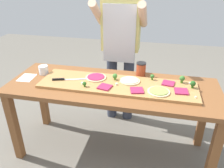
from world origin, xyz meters
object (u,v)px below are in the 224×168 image
object	(u,v)px
broccoli_floret_front_mid	(115,76)
flour_cup	(44,70)
cheese_crumble_c	(117,84)
recipe_note	(27,78)
pizza_whole_cheese_artichoke	(130,81)
cheese_crumble_a	(190,83)
cheese_crumble_b	(196,97)
pizza_slice_near_left	(137,90)
broccoli_floret_back_mid	(193,84)
chefs_knife	(65,79)
cook_center	(121,41)
pizza_whole_pesto_green	(159,91)
cheese_crumble_d	(82,83)
broccoli_floret_front_left	(182,79)
pizza_slice_far_left	(105,87)
sauce_jar	(141,70)
broccoli_floret_back_right	(84,84)
prep_table	(112,95)
pizza_slice_far_right	(181,91)
pizza_whole_beet_magenta	(96,77)
broccoli_floret_center_left	(152,77)
pizza_slice_center	(168,83)

from	to	relation	value
broccoli_floret_front_mid	flour_cup	bearing A→B (deg)	177.89
cheese_crumble_c	recipe_note	xyz separation A→B (m)	(-0.88, 0.01, -0.03)
cheese_crumble_c	pizza_whole_cheese_artichoke	bearing A→B (deg)	42.38
cheese_crumble_a	cheese_crumble_b	distance (m)	0.24
pizza_slice_near_left	cheese_crumble_a	bearing A→B (deg)	27.44
broccoli_floret_back_mid	flour_cup	size ratio (longest dim) A/B	0.71
chefs_knife	cook_center	world-z (taller)	cook_center
pizza_whole_pesto_green	cheese_crumble_d	bearing A→B (deg)	179.41
broccoli_floret_front_left	cheese_crumble_a	bearing A→B (deg)	-6.36
pizza_slice_far_left	cheese_crumble_b	distance (m)	0.74
broccoli_floret_front_mid	flour_cup	world-z (taller)	flour_cup
sauce_jar	cheese_crumble_d	bearing A→B (deg)	-147.34
flour_cup	sauce_jar	bearing A→B (deg)	8.32
cheese_crumble_d	sauce_jar	world-z (taller)	sauce_jar
pizza_whole_pesto_green	cheese_crumble_c	xyz separation A→B (m)	(-0.36, 0.05, 0.00)
pizza_slice_near_left	cheese_crumble_b	world-z (taller)	same
chefs_knife	broccoli_floret_front_left	size ratio (longest dim) A/B	4.57
broccoli_floret_back_right	broccoli_floret_front_left	bearing A→B (deg)	17.20
prep_table	pizza_whole_cheese_artichoke	xyz separation A→B (m)	(0.15, 0.06, 0.13)
pizza_slice_far_right	cheese_crumble_b	distance (m)	0.13
pizza_whole_beet_magenta	broccoli_floret_center_left	size ratio (longest dim) A/B	3.61
pizza_slice_far_left	broccoli_floret_front_left	bearing A→B (deg)	19.83
pizza_slice_far_left	broccoli_floret_back_right	xyz separation A→B (m)	(-0.17, -0.02, 0.02)
pizza_slice_near_left	cheese_crumble_b	bearing A→B (deg)	-1.68
pizza_slice_center	recipe_note	bearing A→B (deg)	-175.34
broccoli_floret_back_mid	cheese_crumble_c	bearing A→B (deg)	-172.62
broccoli_floret_front_left	flour_cup	bearing A→B (deg)	-178.28
broccoli_floret_center_left	pizza_whole_pesto_green	bearing A→B (deg)	-73.38
cook_center	broccoli_floret_back_right	bearing A→B (deg)	-103.87
pizza_whole_beet_magenta	cheese_crumble_a	distance (m)	0.84
broccoli_floret_back_right	cheese_crumble_d	xyz separation A→B (m)	(-0.04, 0.04, -0.02)
pizza_whole_beet_magenta	flour_cup	bearing A→B (deg)	177.10
cheese_crumble_a	cheese_crumble_c	distance (m)	0.65
broccoli_floret_center_left	cheese_crumble_b	bearing A→B (deg)	-35.67
broccoli_floret_back_mid	recipe_note	bearing A→B (deg)	-177.18
broccoli_floret_center_left	cheese_crumble_a	world-z (taller)	broccoli_floret_center_left
broccoli_floret_front_left	recipe_note	distance (m)	1.45
chefs_knife	pizza_slice_far_right	xyz separation A→B (m)	(1.03, -0.01, 0.00)
recipe_note	broccoli_floret_center_left	bearing A→B (deg)	7.77
broccoli_floret_front_mid	cheese_crumble_a	world-z (taller)	broccoli_floret_front_mid
pizza_whole_beet_magenta	broccoli_floret_center_left	xyz separation A→B (m)	(0.51, 0.07, 0.03)
pizza_whole_beet_magenta	pizza_slice_far_right	xyz separation A→B (m)	(0.76, -0.11, -0.00)
pizza_whole_cheese_artichoke	broccoli_floret_center_left	distance (m)	0.21
prep_table	pizza_slice_center	bearing A→B (deg)	9.57
cheese_crumble_b	pizza_whole_beet_magenta	bearing A→B (deg)	168.10
chefs_knife	cheese_crumble_d	world-z (taller)	same
prep_table	pizza_slice_near_left	bearing A→B (deg)	-24.07
cheese_crumble_c	broccoli_floret_back_mid	bearing A→B (deg)	7.38
broccoli_floret_center_left	cheese_crumble_b	xyz separation A→B (m)	(0.35, -0.25, -0.03)
pizza_whole_pesto_green	broccoli_floret_front_mid	size ratio (longest dim) A/B	3.06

